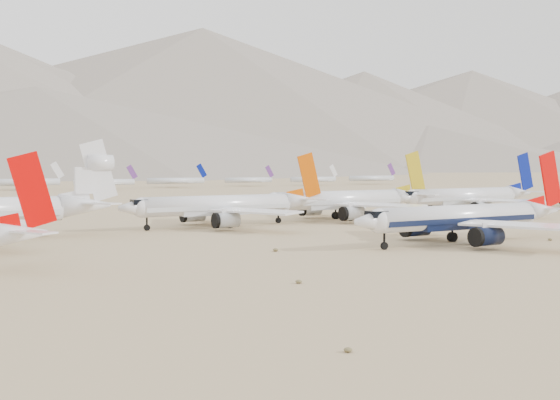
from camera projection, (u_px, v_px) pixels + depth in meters
name	position (u px, v px, depth m)	size (l,w,h in m)	color
ground	(466.00, 249.00, 123.54)	(7000.00, 7000.00, 0.00)	#978158
main_airliner	(467.00, 217.00, 132.92)	(50.48, 49.31, 17.81)	white
row2_navy_widebody	(468.00, 197.00, 208.82)	(52.49, 51.33, 18.68)	white
row2_gold_tail	(345.00, 200.00, 187.72)	(52.66, 51.50, 18.75)	white
row2_orange_tail	(226.00, 206.00, 167.37)	(50.42, 49.32, 17.98)	white
distant_storage_row	(23.00, 183.00, 386.83)	(522.47, 64.39, 15.53)	silver
foothills	(242.00, 136.00, 1333.34)	(4637.50, 1395.00, 155.00)	slate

